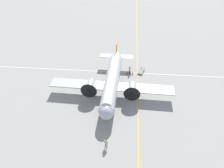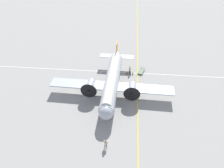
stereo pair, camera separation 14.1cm
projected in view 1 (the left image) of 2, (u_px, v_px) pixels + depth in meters
The scene contains 9 objects.
ground_plane at pixel (112, 91), 41.99m from camera, with size 300.00×300.00×0.00m, color gray.
apron_line_eastwest at pixel (138, 92), 41.66m from camera, with size 120.00×0.16×0.01m.
apron_line_northsouth at pixel (114, 72), 46.90m from camera, with size 0.16×120.00×0.01m.
airliner_main at pixel (112, 82), 40.10m from camera, with size 18.96×22.61×5.78m.
crew_foreground at pixel (106, 142), 31.32m from camera, with size 0.36×0.57×1.75m.
passenger_boarding at pixel (130, 69), 45.72m from camera, with size 0.55×0.41×1.88m.
suitcase_near_door at pixel (133, 73), 46.17m from camera, with size 0.38×0.17×0.49m.
suitcase_upright_spare at pixel (127, 73), 46.23m from camera, with size 0.48×0.17×0.50m.
baggage_cart at pixel (141, 71), 46.69m from camera, with size 2.42×1.60×0.56m.
Camera 1 is at (-31.99, -2.70, 27.10)m, focal length 35.00 mm.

